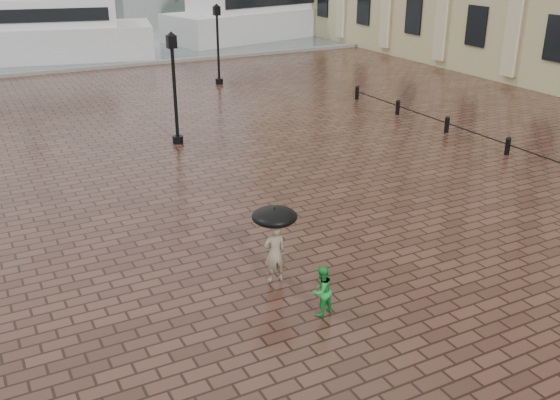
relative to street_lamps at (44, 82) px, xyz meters
name	(u,v)px	position (x,y,z in m)	size (l,w,h in m)	color
ground	(260,336)	(1.50, -17.50, -2.33)	(300.00, 300.00, 0.00)	#3A221A
quay_edge	(39,74)	(1.50, 14.50, -2.33)	(80.00, 0.60, 0.30)	slate
bollard_row	(508,145)	(15.50, -11.00, -1.93)	(0.22, 21.22, 0.73)	black
street_lamps	(44,82)	(0.00, 0.00, 0.00)	(21.44, 14.44, 4.40)	black
adult_pedestrian	(275,253)	(2.87, -15.53, -1.55)	(0.56, 0.37, 1.54)	gray
child_pedestrian	(321,291)	(3.11, -17.35, -1.73)	(0.58, 0.45, 1.20)	green
ferry_far	(292,6)	(24.63, 23.55, 0.04)	(24.70, 11.08, 7.88)	#BCBCBC
umbrella	(275,217)	(2.87, -15.53, -0.58)	(1.10, 1.10, 1.10)	black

